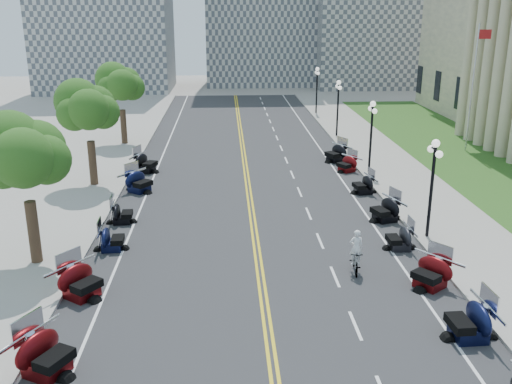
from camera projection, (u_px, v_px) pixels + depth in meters
name	position (u px, v px, depth m)	size (l,w,h in m)	color
ground	(261.00, 279.00, 24.38)	(160.00, 160.00, 0.00)	gray
road	(250.00, 203.00, 33.89)	(16.00, 90.00, 0.01)	#333335
centerline_yellow_a	(248.00, 203.00, 33.88)	(0.12, 90.00, 0.00)	yellow
centerline_yellow_b	(252.00, 203.00, 33.89)	(0.12, 90.00, 0.00)	yellow
edge_line_north	(357.00, 201.00, 34.22)	(0.12, 90.00, 0.00)	white
edge_line_south	(142.00, 205.00, 33.56)	(0.12, 90.00, 0.00)	white
lane_dash_5	(355.00, 325.00, 20.74)	(0.12, 2.00, 0.00)	white
lane_dash_6	(335.00, 277.00, 24.54)	(0.12, 2.00, 0.00)	white
lane_dash_7	(320.00, 241.00, 28.35)	(0.12, 2.00, 0.00)	white
lane_dash_8	(309.00, 213.00, 32.15)	(0.12, 2.00, 0.00)	white
lane_dash_9	(300.00, 192.00, 35.96)	(0.12, 2.00, 0.00)	white
lane_dash_10	(292.00, 175.00, 39.76)	(0.12, 2.00, 0.00)	white
lane_dash_11	(286.00, 160.00, 43.56)	(0.12, 2.00, 0.00)	white
lane_dash_12	(281.00, 148.00, 47.37)	(0.12, 2.00, 0.00)	white
lane_dash_13	(277.00, 138.00, 51.17)	(0.12, 2.00, 0.00)	white
lane_dash_14	(273.00, 129.00, 54.98)	(0.12, 2.00, 0.00)	white
lane_dash_15	(270.00, 121.00, 58.78)	(0.12, 2.00, 0.00)	white
lane_dash_16	(267.00, 114.00, 62.58)	(0.12, 2.00, 0.00)	white
lane_dash_17	(265.00, 109.00, 66.39)	(0.12, 2.00, 0.00)	white
lane_dash_18	(262.00, 103.00, 70.19)	(0.12, 2.00, 0.00)	white
lane_dash_19	(260.00, 98.00, 74.00)	(0.12, 2.00, 0.00)	white
sidewalk_north	(424.00, 199.00, 34.41)	(5.00, 90.00, 0.15)	#9E9991
sidewalk_south	(71.00, 205.00, 33.33)	(5.00, 90.00, 0.15)	#9E9991
lawn	(480.00, 164.00, 42.39)	(9.00, 60.00, 0.10)	#356023
distant_block_c	(382.00, 10.00, 83.98)	(20.00, 14.00, 22.00)	gray
street_lamp_2	(431.00, 189.00, 27.84)	(0.50, 1.20, 4.90)	black
street_lamp_3	(371.00, 137.00, 39.25)	(0.50, 1.20, 4.90)	black
street_lamp_4	(338.00, 109.00, 50.66)	(0.50, 1.20, 4.90)	black
street_lamp_5	(317.00, 90.00, 62.07)	(0.50, 1.20, 4.90)	black
flagpole	(472.00, 90.00, 44.71)	(1.10, 0.20, 10.00)	silver
tree_2	(25.00, 163.00, 24.32)	(4.80, 4.80, 9.20)	#235619
tree_3	(88.00, 114.00, 35.73)	(4.80, 4.80, 9.20)	#235619
tree_4	(121.00, 89.00, 47.14)	(4.80, 4.80, 9.20)	#235619
motorcycle_n_4	(470.00, 319.00, 19.73)	(2.15, 2.15, 1.51)	black
motorcycle_n_5	(431.00, 271.00, 23.43)	(2.05, 2.05, 1.43)	#590A0C
motorcycle_n_6	(400.00, 237.00, 27.22)	(1.80, 1.80, 1.26)	black
motorcycle_n_7	(385.00, 208.00, 30.86)	(2.04, 2.04, 1.43)	black
motorcycle_n_8	(363.00, 184.00, 35.54)	(1.81, 1.81, 1.27)	black
motorcycle_n_9	(347.00, 163.00, 40.33)	(1.80, 1.80, 1.26)	#590A0C
motorcycle_n_10	(336.00, 152.00, 42.95)	(2.10, 2.10, 1.47)	black
motorcycle_s_4	(45.00, 352.00, 17.78)	(2.23, 2.23, 1.56)	#590A0C
motorcycle_s_5	(81.00, 280.00, 22.60)	(2.15, 2.15, 1.51)	#590A0C
motorcycle_s_6	(111.00, 238.00, 27.12)	(1.80, 1.80, 1.26)	black
motorcycle_s_7	(122.00, 212.00, 30.56)	(1.76, 1.76, 1.23)	black
motorcycle_s_8	(139.00, 181.00, 35.78)	(2.12, 2.12, 1.48)	black
motorcycle_s_9	(145.00, 162.00, 40.14)	(2.15, 2.15, 1.50)	black
bicycle	(355.00, 261.00, 24.82)	(0.50, 1.77, 1.06)	#A51414
cyclist_rider	(357.00, 232.00, 24.41)	(0.60, 0.39, 1.63)	silver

